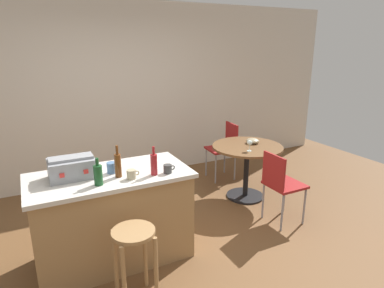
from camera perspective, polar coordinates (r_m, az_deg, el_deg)
name	(u,v)px	position (r m, az deg, el deg)	size (l,w,h in m)	color
ground_plane	(179,251)	(3.67, -2.23, -17.69)	(8.80, 8.80, 0.00)	brown
back_wall	(114,94)	(5.27, -13.09, 8.37)	(8.00, 0.10, 2.70)	beige
kitchen_island	(113,217)	(3.42, -13.34, -12.00)	(1.49, 0.75, 0.91)	#A37A4C
wooden_stool	(134,249)	(2.86, -9.81, -17.22)	(0.35, 0.35, 0.66)	#A37A4C
dining_table	(247,158)	(4.64, 9.33, -2.40)	(0.95, 0.95, 0.75)	black
folding_chair_near	(281,182)	(4.07, 14.87, -6.29)	(0.40, 0.40, 0.88)	maroon
folding_chair_far	(225,146)	(5.31, 5.59, -0.32)	(0.43, 0.43, 0.88)	maroon
toolbox	(72,168)	(3.21, -19.80, -3.82)	(0.40, 0.28, 0.20)	gray
bottle_0	(154,164)	(3.10, -6.51, -3.41)	(0.06, 0.06, 0.27)	maroon
bottle_1	(118,165)	(3.11, -12.51, -3.50)	(0.06, 0.06, 0.30)	#603314
bottle_2	(98,175)	(2.98, -15.71, -5.04)	(0.07, 0.07, 0.24)	#194C23
cup_0	(132,174)	(3.07, -10.27, -5.10)	(0.12, 0.08, 0.08)	tan
cup_1	(112,168)	(3.23, -13.51, -3.95)	(0.13, 0.09, 0.10)	#4C7099
cup_2	(168,169)	(3.16, -4.14, -4.25)	(0.11, 0.08, 0.08)	#383838
wine_glass	(250,143)	(4.33, 9.80, 0.16)	(0.07, 0.07, 0.14)	silver
serving_bowl	(253,141)	(4.70, 10.30, 0.54)	(0.18, 0.18, 0.07)	tan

